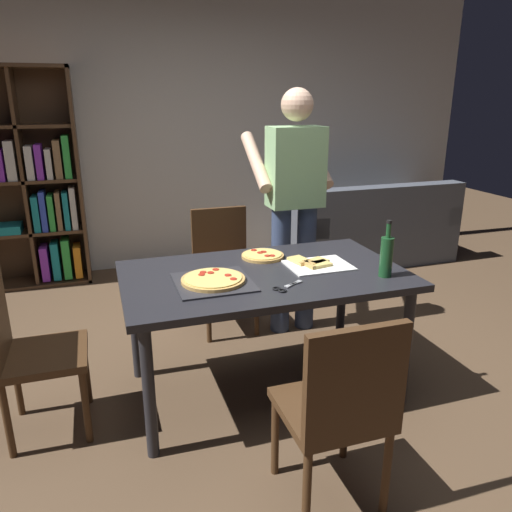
{
  "coord_description": "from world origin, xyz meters",
  "views": [
    {
      "loc": [
        -0.85,
        -2.45,
        1.69
      ],
      "look_at": [
        0.0,
        0.15,
        0.8
      ],
      "focal_mm": 34.46,
      "sensor_mm": 36.0,
      "label": 1
    }
  ],
  "objects": [
    {
      "name": "dining_table",
      "position": [
        0.0,
        0.0,
        0.67
      ],
      "size": [
        1.58,
        0.93,
        0.75
      ],
      "color": "#232328",
      "rests_on": "ground_plane"
    },
    {
      "name": "bookshelf",
      "position": [
        -1.64,
        2.38,
        0.96
      ],
      "size": [
        1.4,
        0.35,
        1.95
      ],
      "color": "#513823",
      "rests_on": "ground_plane"
    },
    {
      "name": "back_wall",
      "position": [
        0.0,
        2.6,
        1.4
      ],
      "size": [
        6.4,
        0.1,
        2.8
      ],
      "primitive_type": "cube",
      "color": "silver",
      "rests_on": "ground_plane"
    },
    {
      "name": "person_serving_pizza",
      "position": [
        0.47,
        0.73,
        1.0
      ],
      "size": [
        0.55,
        0.54,
        1.75
      ],
      "color": "#38476B",
      "rests_on": "ground_plane"
    },
    {
      "name": "pepperoni_pizza_on_tray",
      "position": [
        -0.31,
        -0.07,
        0.77
      ],
      "size": [
        0.4,
        0.4,
        0.04
      ],
      "color": "#2D2D33",
      "rests_on": "dining_table"
    },
    {
      "name": "chair_far_side",
      "position": [
        0.0,
        0.95,
        0.51
      ],
      "size": [
        0.42,
        0.42,
        0.9
      ],
      "color": "#472D19",
      "rests_on": "ground_plane"
    },
    {
      "name": "chair_near_camera",
      "position": [
        -0.0,
        -0.95,
        0.51
      ],
      "size": [
        0.42,
        0.42,
        0.9
      ],
      "color": "#472D19",
      "rests_on": "ground_plane"
    },
    {
      "name": "ground_plane",
      "position": [
        0.0,
        0.0,
        0.0
      ],
      "size": [
        12.0,
        12.0,
        0.0
      ],
      "primitive_type": "plane",
      "color": "brown"
    },
    {
      "name": "pizza_slices_on_towel",
      "position": [
        0.32,
        0.01,
        0.76
      ],
      "size": [
        0.36,
        0.3,
        0.03
      ],
      "color": "white",
      "rests_on": "dining_table"
    },
    {
      "name": "wine_bottle",
      "position": [
        0.61,
        -0.26,
        0.87
      ],
      "size": [
        0.07,
        0.07,
        0.32
      ],
      "color": "#194723",
      "rests_on": "dining_table"
    },
    {
      "name": "chair_left_end",
      "position": [
        -1.27,
        0.0,
        0.51
      ],
      "size": [
        0.42,
        0.42,
        0.9
      ],
      "color": "#472D19",
      "rests_on": "ground_plane"
    },
    {
      "name": "second_pizza_plain",
      "position": [
        0.08,
        0.26,
        0.76
      ],
      "size": [
        0.26,
        0.26,
        0.03
      ],
      "color": "tan",
      "rests_on": "dining_table"
    },
    {
      "name": "kitchen_scissors",
      "position": [
        0.02,
        -0.26,
        0.76
      ],
      "size": [
        0.19,
        0.14,
        0.01
      ],
      "color": "silver",
      "rests_on": "dining_table"
    },
    {
      "name": "couch",
      "position": [
        1.9,
        1.99,
        0.3
      ],
      "size": [
        1.71,
        0.88,
        0.85
      ],
      "color": "#4C515B",
      "rests_on": "ground_plane"
    }
  ]
}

